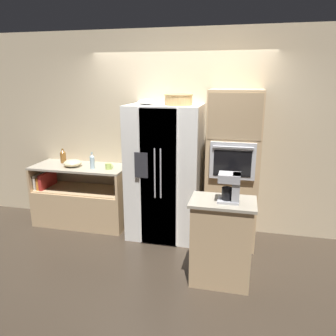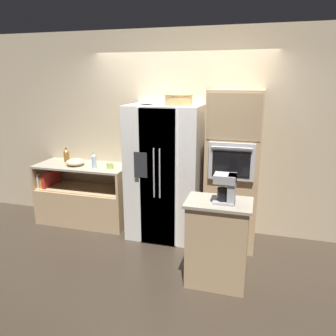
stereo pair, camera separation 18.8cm
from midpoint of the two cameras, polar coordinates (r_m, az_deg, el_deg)
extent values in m
plane|color=#382D23|center=(4.74, 2.16, -11.63)|extent=(20.00, 20.00, 0.00)
cube|color=beige|center=(4.69, 3.53, 6.12)|extent=(12.00, 0.06, 2.80)
cube|color=tan|center=(5.19, -13.23, -6.31)|extent=(1.39, 0.59, 0.54)
cube|color=tan|center=(5.10, -13.42, -3.41)|extent=(1.34, 0.54, 0.02)
cube|color=tan|center=(5.41, -19.83, -1.04)|extent=(0.04, 0.59, 0.34)
cube|color=tan|center=(4.76, -6.37, -2.36)|extent=(0.04, 0.59, 0.34)
cube|color=#ADA38E|center=(5.00, -13.67, 0.36)|extent=(1.39, 0.59, 0.03)
cube|color=silver|center=(5.36, -19.50, -1.61)|extent=(0.03, 0.42, 0.22)
cube|color=orange|center=(5.35, -19.12, -1.84)|extent=(0.04, 0.40, 0.18)
cube|color=#B72D28|center=(5.31, -18.70, -1.66)|extent=(0.05, 0.42, 0.23)
cube|color=white|center=(4.47, 0.74, -0.75)|extent=(0.97, 0.69, 1.82)
cube|color=white|center=(4.14, -0.63, -2.07)|extent=(0.48, 0.02, 1.79)
cube|color=white|center=(4.13, -0.47, -2.08)|extent=(0.48, 0.02, 1.79)
cylinder|color=#B2B2B7|center=(4.09, -1.17, -0.92)|extent=(0.02, 0.02, 0.64)
cylinder|color=#B2B2B7|center=(4.07, -0.15, -1.00)|extent=(0.02, 0.02, 0.64)
cube|color=#2D2D33|center=(4.14, -3.52, 0.53)|extent=(0.17, 0.01, 0.33)
cube|color=tan|center=(4.32, 12.49, -0.31)|extent=(0.65, 0.67, 2.02)
cube|color=silver|center=(3.93, 12.32, 1.07)|extent=(0.54, 0.04, 0.45)
cube|color=black|center=(3.91, 12.28, 0.62)|extent=(0.44, 0.01, 0.31)
cylinder|color=#B2B2B7|center=(3.85, 12.43, 3.45)|extent=(0.47, 0.02, 0.02)
cube|color=tan|center=(3.85, 12.78, 8.65)|extent=(0.61, 0.01, 0.54)
cube|color=tan|center=(3.61, 10.08, -12.92)|extent=(0.62, 0.42, 0.91)
cube|color=#ADA38E|center=(3.42, 10.45, -5.98)|extent=(0.68, 0.46, 0.03)
cylinder|color=tan|center=(4.21, 3.17, 11.75)|extent=(0.34, 0.34, 0.13)
torus|color=tan|center=(4.21, 3.18, 12.62)|extent=(0.37, 0.37, 0.03)
ellipsoid|color=white|center=(4.34, -2.43, 11.46)|extent=(0.23, 0.23, 0.07)
cylinder|color=silver|center=(4.77, -11.65, 1.01)|extent=(0.07, 0.07, 0.17)
cone|color=silver|center=(4.74, -11.72, 2.25)|extent=(0.07, 0.07, 0.04)
cylinder|color=silver|center=(4.73, -11.74, 2.65)|extent=(0.02, 0.02, 0.03)
cylinder|color=brown|center=(5.23, -16.26, 1.90)|extent=(0.09, 0.09, 0.16)
cone|color=brown|center=(5.21, -16.35, 3.00)|extent=(0.09, 0.09, 0.05)
cylinder|color=brown|center=(5.21, -16.37, 3.30)|extent=(0.03, 0.03, 0.02)
cylinder|color=#B2D166|center=(4.72, -8.98, 0.43)|extent=(0.09, 0.09, 0.08)
torus|color=#B2D166|center=(4.70, -8.46, 0.39)|extent=(0.06, 0.01, 0.06)
ellipsoid|color=beige|center=(4.98, -14.83, 1.01)|extent=(0.26, 0.26, 0.10)
cube|color=#B2B2B7|center=(3.38, 11.30, -5.76)|extent=(0.22, 0.18, 0.02)
cylinder|color=black|center=(3.36, 11.09, -4.55)|extent=(0.11, 0.11, 0.13)
cube|color=#B2B2B7|center=(3.33, 12.64, -3.65)|extent=(0.08, 0.16, 0.30)
cube|color=#B2B2B7|center=(3.30, 11.53, -1.79)|extent=(0.22, 0.18, 0.08)
camera|label=1|loc=(0.09, -88.76, 0.34)|focal=35.00mm
camera|label=2|loc=(0.09, 91.24, -0.34)|focal=35.00mm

